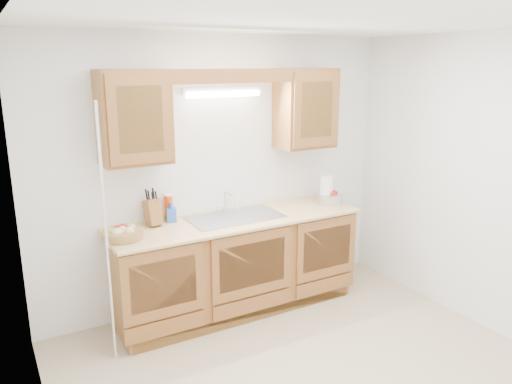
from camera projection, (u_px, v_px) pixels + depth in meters
room at (316, 214)px, 3.38m from camera, size 3.52×3.50×2.50m
base_cabinets at (236, 265)px, 4.60m from camera, size 2.20×0.60×0.86m
countertop at (236, 220)px, 4.47m from camera, size 2.30×0.63×0.04m
upper_cabinet_left at (134, 117)px, 3.97m from camera, size 0.55×0.33×0.75m
upper_cabinet_right at (305, 108)px, 4.76m from camera, size 0.55×0.33×0.75m
valance at (234, 76)px, 4.16m from camera, size 2.20×0.05×0.12m
fluorescent_fixture at (223, 92)px, 4.39m from camera, size 0.76×0.08×0.08m
sink at (235, 225)px, 4.50m from camera, size 0.84×0.46×0.36m
wire_shelf_pole at (107, 238)px, 3.66m from camera, size 0.03×0.03×2.00m
outlet_plate at (305, 173)px, 5.12m from camera, size 0.08×0.01×0.12m
fruit_basket at (122, 233)px, 3.94m from camera, size 0.42×0.42×0.10m
knife_block at (153, 212)px, 4.24m from camera, size 0.14×0.20×0.33m
orange_canister at (169, 207)px, 4.39m from camera, size 0.09×0.09×0.23m
soap_bottle at (171, 211)px, 4.34m from camera, size 0.10×0.10×0.18m
sponge at (169, 218)px, 4.42m from camera, size 0.14×0.11×0.02m
paper_towel at (327, 190)px, 4.91m from camera, size 0.16×0.16×0.33m
apple_bowl at (330, 198)px, 4.92m from camera, size 0.29×0.29×0.13m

